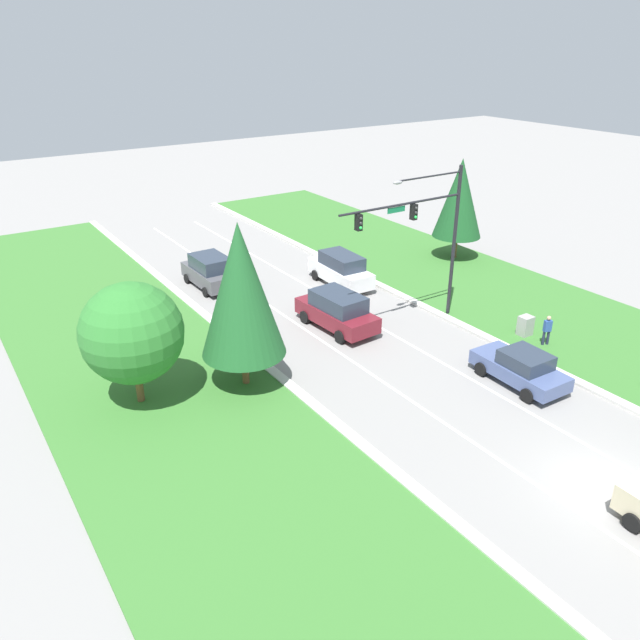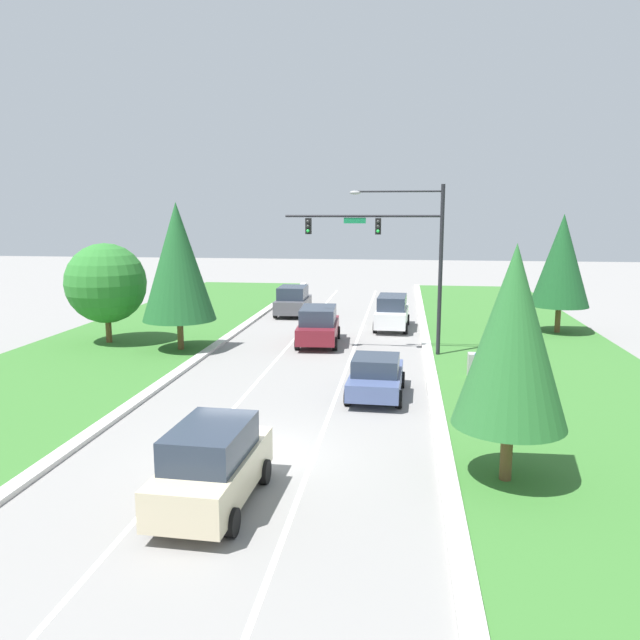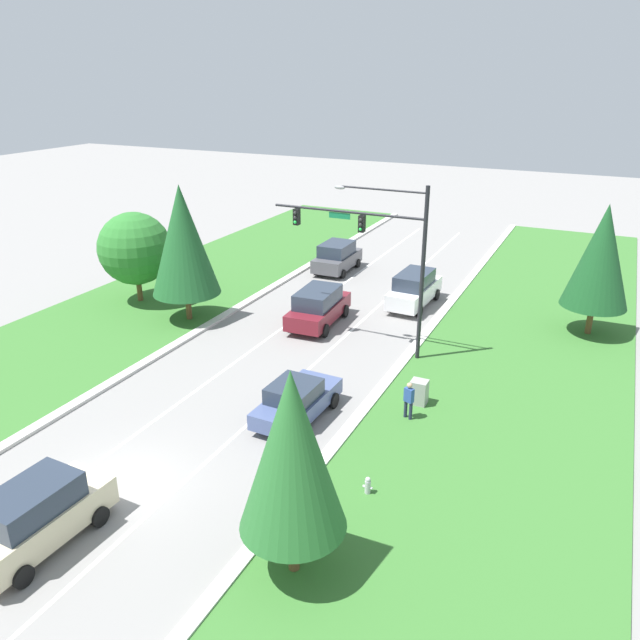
% 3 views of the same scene
% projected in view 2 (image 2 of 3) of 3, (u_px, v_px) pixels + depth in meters
% --- Properties ---
extents(ground_plane, '(160.00, 160.00, 0.00)m').
position_uv_depth(ground_plane, '(253.00, 456.00, 18.55)').
color(ground_plane, gray).
extents(curb_strip_right, '(0.50, 90.00, 0.15)m').
position_uv_depth(curb_strip_right, '(446.00, 464.00, 17.79)').
color(curb_strip_right, beige).
rests_on(curb_strip_right, ground_plane).
extents(curb_strip_left, '(0.50, 90.00, 0.15)m').
position_uv_depth(curb_strip_left, '(75.00, 444.00, 19.28)').
color(curb_strip_left, beige).
rests_on(curb_strip_left, ground_plane).
extents(grass_verge_right, '(10.00, 90.00, 0.08)m').
position_uv_depth(grass_verge_right, '(640.00, 475.00, 17.11)').
color(grass_verge_right, '#38702D').
rests_on(grass_verge_right, ground_plane).
extents(lane_stripe_inner_left, '(0.14, 81.00, 0.01)m').
position_uv_depth(lane_stripe_inner_left, '(194.00, 453.00, 18.78)').
color(lane_stripe_inner_left, white).
rests_on(lane_stripe_inner_left, ground_plane).
extents(lane_stripe_inner_right, '(0.14, 81.00, 0.01)m').
position_uv_depth(lane_stripe_inner_right, '(312.00, 459.00, 18.31)').
color(lane_stripe_inner_right, white).
rests_on(lane_stripe_inner_right, ground_plane).
extents(traffic_signal_mast, '(7.88, 0.41, 8.53)m').
position_uv_depth(traffic_signal_mast, '(397.00, 244.00, 30.90)').
color(traffic_signal_mast, black).
rests_on(traffic_signal_mast, ground_plane).
extents(burgundy_suv, '(2.47, 5.18, 2.07)m').
position_uv_depth(burgundy_suv, '(318.00, 325.00, 34.20)').
color(burgundy_suv, maroon).
rests_on(burgundy_suv, ground_plane).
extents(white_suv, '(2.21, 5.16, 2.11)m').
position_uv_depth(white_suv, '(392.00, 312.00, 38.74)').
color(white_suv, white).
rests_on(white_suv, ground_plane).
extents(graphite_suv, '(2.33, 4.56, 2.06)m').
position_uv_depth(graphite_suv, '(293.00, 301.00, 43.94)').
color(graphite_suv, '#4C4C51').
rests_on(graphite_suv, ground_plane).
extents(champagne_suv, '(2.20, 4.61, 2.09)m').
position_uv_depth(champagne_suv, '(213.00, 465.00, 15.27)').
color(champagne_suv, beige).
rests_on(champagne_suv, ground_plane).
extents(slate_blue_sedan, '(2.26, 4.55, 1.66)m').
position_uv_depth(slate_blue_sedan, '(376.00, 376.00, 24.45)').
color(slate_blue_sedan, '#475684').
rests_on(slate_blue_sedan, ground_plane).
extents(utility_cabinet, '(0.70, 0.60, 1.15)m').
position_uv_depth(utility_cabinet, '(476.00, 366.00, 27.05)').
color(utility_cabinet, '#9E9E99').
rests_on(utility_cabinet, ground_plane).
extents(pedestrian, '(0.43, 0.34, 1.69)m').
position_uv_depth(pedestrian, '(479.00, 366.00, 25.67)').
color(pedestrian, '#232842').
rests_on(pedestrian, ground_plane).
extents(fire_hydrant, '(0.34, 0.20, 0.70)m').
position_uv_depth(fire_hydrant, '(506.00, 421.00, 20.61)').
color(fire_hydrant, '#B7B7BC').
rests_on(fire_hydrant, ground_plane).
extents(conifer_near_right_tree, '(2.99, 2.99, 6.40)m').
position_uv_depth(conifer_near_right_tree, '(513.00, 337.00, 16.09)').
color(conifer_near_right_tree, brown).
rests_on(conifer_near_right_tree, ground_plane).
extents(conifer_far_right_tree, '(3.40, 3.40, 7.11)m').
position_uv_depth(conifer_far_right_tree, '(562.00, 261.00, 36.66)').
color(conifer_far_right_tree, brown).
rests_on(conifer_far_right_tree, ground_plane).
extents(oak_far_left_tree, '(4.35, 4.35, 5.54)m').
position_uv_depth(oak_far_left_tree, '(106.00, 283.00, 33.95)').
color(oak_far_left_tree, brown).
rests_on(oak_far_left_tree, ground_plane).
extents(conifer_mid_left_tree, '(3.79, 3.79, 7.71)m').
position_uv_depth(conifer_mid_left_tree, '(178.00, 262.00, 31.98)').
color(conifer_mid_left_tree, brown).
rests_on(conifer_mid_left_tree, ground_plane).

